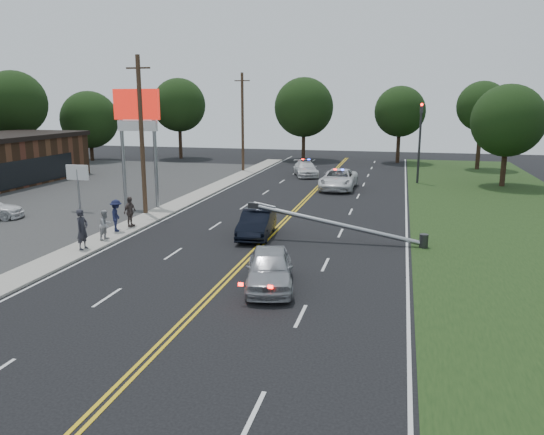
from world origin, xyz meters
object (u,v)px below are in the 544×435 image
(traffic_signal, at_px, (420,136))
(bystander_c, at_px, (116,215))
(fallen_streetlight, at_px, (346,226))
(emergency_a, at_px, (339,179))
(pylon_sign, at_px, (137,120))
(waiting_sedan, at_px, (270,268))
(utility_pole_far, at_px, (243,122))
(emergency_b, at_px, (306,169))
(bystander_d, at_px, (130,212))
(bystander_b, at_px, (105,225))
(crashed_sedan, at_px, (257,224))
(bystander_a, at_px, (82,229))
(small_sign, at_px, (78,176))
(utility_pole_mid, at_px, (142,136))

(traffic_signal, height_order, bystander_c, traffic_signal)
(fallen_streetlight, xyz_separation_m, emergency_a, (-2.39, 17.09, -0.09))
(pylon_sign, xyz_separation_m, waiting_sedan, (12.45, -13.39, -5.23))
(pylon_sign, xyz_separation_m, traffic_signal, (18.80, 16.00, -1.79))
(utility_pole_far, bearing_deg, emergency_b, -15.56)
(emergency_a, height_order, bystander_d, bystander_d)
(pylon_sign, distance_m, bystander_b, 10.38)
(bystander_d, bearing_deg, emergency_b, -6.85)
(emergency_a, relative_size, bystander_c, 3.33)
(traffic_signal, xyz_separation_m, waiting_sedan, (-6.35, -29.39, -3.44))
(crashed_sedan, bearing_deg, bystander_a, -152.60)
(emergency_a, xyz_separation_m, emergency_b, (-4.04, 6.97, -0.11))
(crashed_sedan, bearing_deg, pylon_sign, 144.10)
(emergency_b, bearing_deg, fallen_streetlight, -93.70)
(small_sign, distance_m, bystander_b, 9.08)
(traffic_signal, height_order, bystander_b, traffic_signal)
(emergency_b, relative_size, bystander_c, 2.77)
(bystander_b, bearing_deg, traffic_signal, -24.09)
(bystander_c, bearing_deg, emergency_b, -36.83)
(pylon_sign, height_order, emergency_b, pylon_sign)
(bystander_b, bearing_deg, fallen_streetlight, -68.11)
(utility_pole_far, relative_size, bystander_c, 5.60)
(crashed_sedan, bearing_deg, emergency_a, 76.62)
(pylon_sign, relative_size, utility_pole_mid, 0.80)
(pylon_sign, xyz_separation_m, small_sign, (-3.50, -2.00, -3.66))
(utility_pole_mid, relative_size, bystander_c, 5.60)
(emergency_a, xyz_separation_m, bystander_b, (-9.85, -19.80, 0.08))
(small_sign, distance_m, bystander_a, 10.52)
(pylon_sign, relative_size, crashed_sedan, 1.80)
(bystander_c, bearing_deg, utility_pole_far, -21.30)
(fallen_streetlight, bearing_deg, emergency_b, 104.96)
(pylon_sign, distance_m, traffic_signal, 24.75)
(small_sign, bearing_deg, bystander_c, -41.58)
(emergency_b, bearing_deg, utility_pole_far, 145.78)
(small_sign, relative_size, bystander_c, 1.74)
(traffic_signal, distance_m, waiting_sedan, 30.26)
(small_sign, bearing_deg, crashed_sedan, -16.11)
(utility_pole_far, bearing_deg, bystander_b, -87.72)
(traffic_signal, height_order, emergency_a, traffic_signal)
(pylon_sign, distance_m, emergency_a, 17.35)
(pylon_sign, distance_m, bystander_a, 11.95)
(bystander_b, height_order, bystander_d, bystander_d)
(waiting_sedan, height_order, bystander_d, bystander_d)
(bystander_c, bearing_deg, utility_pole_mid, -13.97)
(fallen_streetlight, height_order, bystander_c, fallen_streetlight)
(fallen_streetlight, height_order, utility_pole_mid, utility_pole_mid)
(waiting_sedan, distance_m, emergency_b, 31.73)
(waiting_sedan, xyz_separation_m, bystander_c, (-10.36, 6.44, 0.24))
(bystander_a, bearing_deg, bystander_d, 4.04)
(bystander_a, xyz_separation_m, bystander_b, (0.09, 1.94, -0.21))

